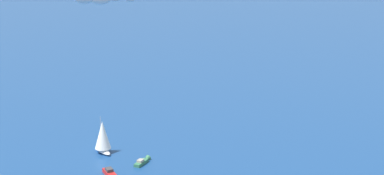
{
  "coord_description": "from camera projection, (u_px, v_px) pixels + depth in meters",
  "views": [
    {
      "loc": [
        145.25,
        -3.55,
        68.18
      ],
      "look_at": [
        0.0,
        0.0,
        29.71
      ],
      "focal_mm": 57.64,
      "sensor_mm": 36.0,
      "label": 1
    }
  ],
  "objects": [
    {
      "name": "sailboat_far_port",
      "position": [
        103.0,
        137.0,
        188.81
      ],
      "size": [
        8.81,
        7.12,
        11.49
      ],
      "color": "white",
      "rests_on": "ground_plane"
    },
    {
      "name": "motorboat_offshore",
      "position": [
        111.0,
        175.0,
        171.75
      ],
      "size": [
        8.81,
        5.64,
        2.52
      ],
      "color": "#B21E1E",
      "rests_on": "ground_plane"
    },
    {
      "name": "motorboat_far_stbd",
      "position": [
        143.0,
        161.0,
        181.73
      ],
      "size": [
        7.28,
        4.81,
        2.09
      ],
      "color": "#33704C",
      "rests_on": "ground_plane"
    }
  ]
}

